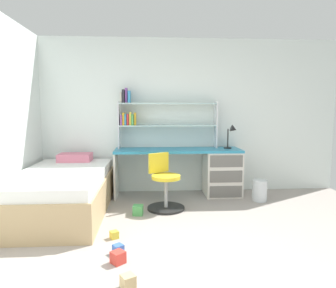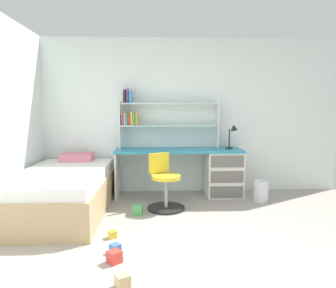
% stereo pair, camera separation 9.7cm
% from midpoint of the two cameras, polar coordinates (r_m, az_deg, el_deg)
% --- Properties ---
extents(ground_plane, '(5.44, 6.50, 0.02)m').
position_cam_midpoint_polar(ground_plane, '(2.78, 6.29, -23.85)').
color(ground_plane, '#9E938C').
extents(room_shell, '(5.44, 6.50, 2.54)m').
position_cam_midpoint_polar(room_shell, '(3.71, -16.06, 4.40)').
color(room_shell, silver).
rests_on(room_shell, ground_plane).
extents(desk, '(2.00, 0.54, 0.76)m').
position_cam_midpoint_polar(desk, '(5.01, 7.41, -4.71)').
color(desk, teal).
rests_on(desk, ground_plane).
extents(bookshelf_hutch, '(1.60, 0.22, 0.97)m').
position_cam_midpoint_polar(bookshelf_hutch, '(4.97, -3.16, 5.38)').
color(bookshelf_hutch, silver).
rests_on(bookshelf_hutch, desk).
extents(desk_lamp, '(0.20, 0.17, 0.38)m').
position_cam_midpoint_polar(desk_lamp, '(5.00, 11.31, 2.04)').
color(desk_lamp, black).
rests_on(desk_lamp, desk).
extents(swivel_chair, '(0.52, 0.52, 0.77)m').
position_cam_midpoint_polar(swivel_chair, '(4.32, -1.26, -8.08)').
color(swivel_chair, black).
rests_on(swivel_chair, ground_plane).
extents(bed_platform, '(1.14, 2.04, 0.70)m').
position_cam_midpoint_polar(bed_platform, '(4.40, -19.58, -8.39)').
color(bed_platform, tan).
rests_on(bed_platform, ground_plane).
extents(waste_bin, '(0.22, 0.22, 0.32)m').
position_cam_midpoint_polar(waste_bin, '(4.90, 16.09, -8.29)').
color(waste_bin, silver).
rests_on(waste_bin, ground_plane).
extents(toy_block_blue_0, '(0.12, 0.12, 0.09)m').
position_cam_midpoint_polar(toy_block_blue_0, '(3.18, -10.14, -18.66)').
color(toy_block_blue_0, '#3860B7').
rests_on(toy_block_blue_0, ground_plane).
extents(toy_block_yellow_1, '(0.11, 0.11, 0.08)m').
position_cam_midpoint_polar(toy_block_yellow_1, '(3.51, -10.77, -16.22)').
color(toy_block_yellow_1, gold).
rests_on(toy_block_yellow_1, ground_plane).
extents(toy_block_natural_2, '(0.14, 0.14, 0.10)m').
position_cam_midpoint_polar(toy_block_natural_2, '(2.66, -8.57, -23.88)').
color(toy_block_natural_2, tan).
rests_on(toy_block_natural_2, ground_plane).
extents(toy_block_red_3, '(0.15, 0.15, 0.11)m').
position_cam_midpoint_polar(toy_block_red_3, '(3.01, -10.23, -20.01)').
color(toy_block_red_3, red).
rests_on(toy_block_red_3, ground_plane).
extents(toy_block_green_4, '(0.14, 0.14, 0.13)m').
position_cam_midpoint_polar(toy_block_green_4, '(4.16, -6.27, -12.11)').
color(toy_block_green_4, '#479E51').
rests_on(toy_block_green_4, ground_plane).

